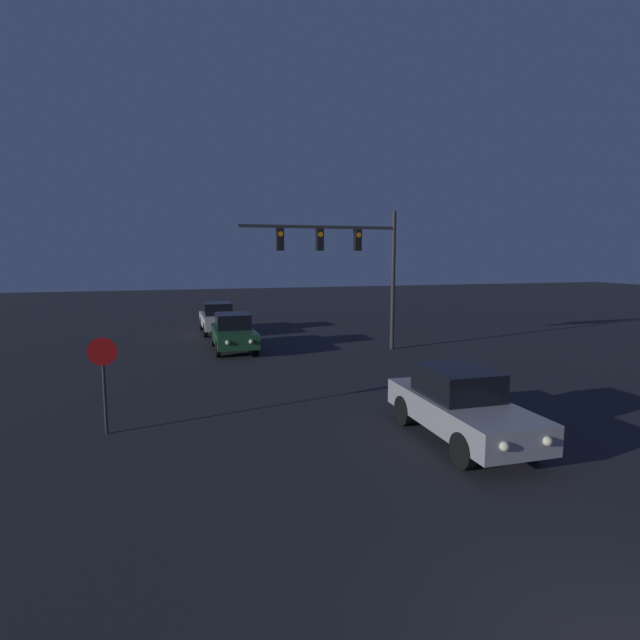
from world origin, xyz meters
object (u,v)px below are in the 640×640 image
(car_mid, at_px, (233,332))
(traffic_signal_mast, at_px, (349,254))
(car_far, at_px, (218,318))
(stop_sign, at_px, (103,368))
(car_near, at_px, (461,405))

(car_mid, relative_size, traffic_signal_mast, 0.64)
(car_far, relative_size, stop_sign, 1.92)
(car_mid, height_order, traffic_signal_mast, traffic_signal_mast)
(car_near, bearing_deg, stop_sign, -18.69)
(car_near, bearing_deg, car_mid, -73.20)
(car_near, distance_m, car_mid, 12.64)
(car_near, height_order, traffic_signal_mast, traffic_signal_mast)
(car_mid, height_order, car_far, same)
(car_mid, relative_size, car_far, 1.00)
(car_near, height_order, car_mid, same)
(car_mid, distance_m, car_far, 5.33)
(stop_sign, bearing_deg, car_near, -19.36)
(traffic_signal_mast, bearing_deg, car_far, 124.58)
(car_far, bearing_deg, traffic_signal_mast, 123.91)
(car_near, relative_size, traffic_signal_mast, 0.64)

